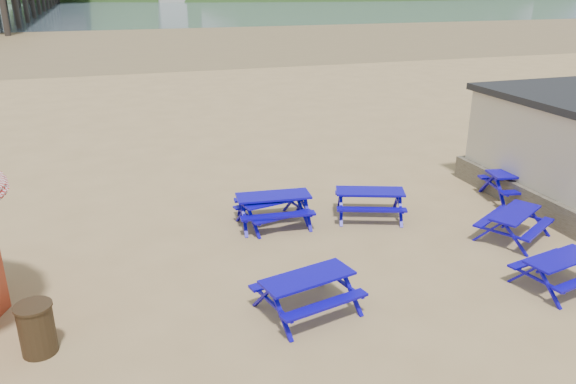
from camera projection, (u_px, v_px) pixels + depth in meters
name	position (u px, v px, depth m)	size (l,w,h in m)	color
ground	(301.00, 252.00, 13.66)	(400.00, 400.00, 0.00)	tan
wet_sand	(137.00, 40.00, 62.54)	(400.00, 400.00, 0.00)	olive
sea	(108.00, 3.00, 164.74)	(400.00, 400.00, 0.00)	#475865
picnic_table_blue_a	(274.00, 209.00, 15.12)	(2.12, 1.78, 0.82)	#0F0198
picnic_table_blue_b	(370.00, 204.00, 15.56)	(2.27, 2.06, 0.78)	#0F0198
picnic_table_blue_c	(522.00, 186.00, 16.77)	(2.34, 2.02, 0.87)	#0F0198
picnic_table_blue_d	(307.00, 294.00, 11.07)	(2.15, 1.88, 0.78)	#0F0198
picnic_table_blue_e	(558.00, 272.00, 11.99)	(1.88, 1.62, 0.69)	#0F0198
picnic_table_blue_f	(513.00, 225.00, 14.24)	(2.22, 2.10, 0.74)	#0F0198
litter_bin	(37.00, 329.00, 9.80)	(0.65, 0.65, 0.96)	#311E12
headland_town	(319.00, 20.00, 247.64)	(264.00, 144.00, 108.00)	#2D4C1E
picnic_table_blue_g	(272.00, 212.00, 15.09)	(1.96, 1.71, 0.72)	#0F0198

